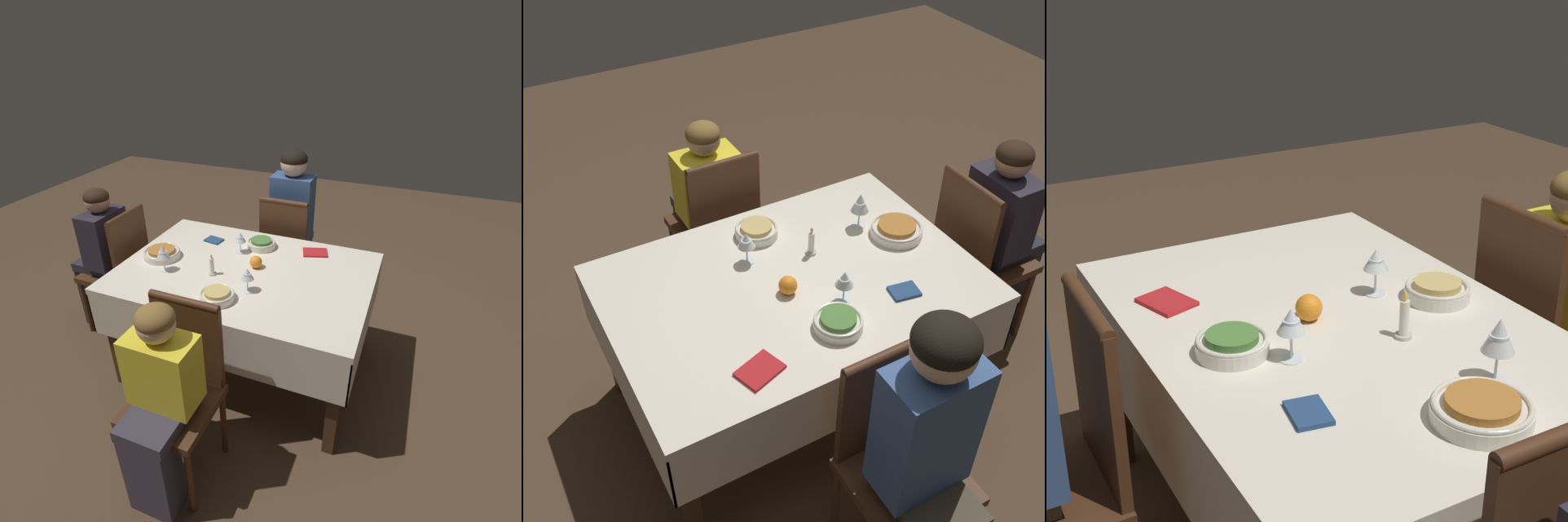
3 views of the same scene
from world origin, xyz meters
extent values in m
plane|color=#4C3826|center=(0.00, 0.00, 0.00)|extent=(8.00, 8.00, 0.00)
cube|color=silver|center=(0.00, 0.00, 0.70)|extent=(1.46, 1.02, 0.04)
cube|color=silver|center=(0.00, 0.50, 0.55)|extent=(1.46, 0.01, 0.26)
cube|color=silver|center=(0.00, -0.50, 0.55)|extent=(1.46, 0.01, 0.26)
cube|color=silver|center=(0.73, 0.00, 0.55)|extent=(0.01, 1.02, 0.26)
cube|color=silver|center=(-0.73, 0.00, 0.55)|extent=(0.01, 1.02, 0.26)
cube|color=#3D2616|center=(0.66, 0.44, 0.34)|extent=(0.06, 0.06, 0.69)
cube|color=#3D2616|center=(-0.66, 0.44, 0.34)|extent=(0.06, 0.06, 0.69)
cube|color=#3D2616|center=(0.66, -0.44, 0.34)|extent=(0.06, 0.06, 0.69)
cube|color=#3D2616|center=(-0.66, -0.44, 0.34)|extent=(0.06, 0.06, 0.69)
cube|color=#472816|center=(-0.01, -0.82, 0.45)|extent=(0.38, 0.38, 0.04)
cube|color=#472816|center=(-0.01, -0.64, 0.69)|extent=(0.35, 0.03, 0.45)
cylinder|color=#472816|center=(-0.01, -0.64, 0.92)|extent=(0.34, 0.04, 0.04)
cylinder|color=#472816|center=(-0.18, -0.98, 0.21)|extent=(0.03, 0.03, 0.43)
cylinder|color=#472816|center=(0.15, -0.98, 0.21)|extent=(0.03, 0.03, 0.43)
cylinder|color=#472816|center=(-0.18, -0.65, 0.21)|extent=(0.03, 0.03, 0.43)
cylinder|color=#472816|center=(0.15, -0.65, 0.21)|extent=(0.03, 0.03, 0.43)
cube|color=#472816|center=(0.01, 0.82, 0.45)|extent=(0.38, 0.38, 0.04)
cube|color=#472816|center=(0.01, 0.64, 0.69)|extent=(0.35, 0.03, 0.45)
cylinder|color=#472816|center=(0.01, 0.64, 0.92)|extent=(0.34, 0.04, 0.04)
cylinder|color=#472816|center=(0.18, 0.98, 0.21)|extent=(0.03, 0.03, 0.43)
cylinder|color=#472816|center=(-0.16, 0.98, 0.21)|extent=(0.03, 0.03, 0.43)
cylinder|color=#472816|center=(0.18, 0.65, 0.21)|extent=(0.03, 0.03, 0.43)
cylinder|color=#472816|center=(-0.16, 0.65, 0.21)|extent=(0.03, 0.03, 0.43)
cube|color=#472816|center=(1.04, -0.05, 0.45)|extent=(0.38, 0.38, 0.04)
cube|color=#472816|center=(0.86, -0.05, 0.69)|extent=(0.03, 0.35, 0.45)
cylinder|color=#472816|center=(0.86, -0.05, 0.92)|extent=(0.04, 0.34, 0.04)
cylinder|color=#472816|center=(1.20, -0.21, 0.21)|extent=(0.03, 0.03, 0.43)
cylinder|color=#472816|center=(1.20, 0.12, 0.21)|extent=(0.03, 0.03, 0.43)
cylinder|color=#472816|center=(0.87, -0.21, 0.21)|extent=(0.03, 0.03, 0.43)
cylinder|color=#472816|center=(0.87, 0.12, 0.21)|extent=(0.03, 0.03, 0.43)
cube|color=#4C4233|center=(-0.01, -1.02, 0.23)|extent=(0.22, 0.14, 0.47)
cube|color=#4C4233|center=(-0.01, -0.93, 0.50)|extent=(0.24, 0.31, 0.06)
cube|color=#38568E|center=(-0.01, -0.85, 0.78)|extent=(0.30, 0.18, 0.51)
sphere|color=beige|center=(-0.01, -0.85, 1.13)|extent=(0.19, 0.19, 0.19)
ellipsoid|color=black|center=(-0.01, -0.85, 1.17)|extent=(0.19, 0.19, 0.13)
cube|color=#383342|center=(0.01, 1.02, 0.23)|extent=(0.23, 0.14, 0.47)
cube|color=#383342|center=(0.01, 0.93, 0.50)|extent=(0.24, 0.31, 0.06)
cube|color=yellow|center=(0.01, 0.85, 0.70)|extent=(0.30, 0.18, 0.34)
sphere|color=beige|center=(0.01, 0.85, 0.94)|extent=(0.16, 0.16, 0.16)
ellipsoid|color=brown|center=(0.01, 0.85, 0.97)|extent=(0.16, 0.16, 0.11)
cube|color=#282833|center=(1.24, -0.05, 0.23)|extent=(0.14, 0.22, 0.47)
cube|color=#282833|center=(1.15, -0.05, 0.50)|extent=(0.31, 0.24, 0.06)
cube|color=#282333|center=(1.07, -0.05, 0.72)|extent=(0.18, 0.30, 0.38)
sphere|color=tan|center=(1.07, -0.05, 0.98)|extent=(0.16, 0.16, 0.16)
ellipsoid|color=black|center=(1.07, -0.05, 1.01)|extent=(0.16, 0.16, 0.11)
cylinder|color=silver|center=(0.02, -0.31, 0.74)|extent=(0.19, 0.19, 0.04)
torus|color=silver|center=(0.02, -0.31, 0.76)|extent=(0.18, 0.18, 0.01)
cylinder|color=#4C7F38|center=(0.02, -0.31, 0.77)|extent=(0.13, 0.13, 0.02)
cylinder|color=white|center=(0.12, -0.19, 0.72)|extent=(0.06, 0.06, 0.00)
cylinder|color=white|center=(0.12, -0.19, 0.76)|extent=(0.01, 0.01, 0.07)
cone|color=white|center=(0.12, -0.19, 0.83)|extent=(0.07, 0.07, 0.06)
cylinder|color=white|center=(0.12, -0.19, 0.82)|extent=(0.04, 0.04, 0.03)
cylinder|color=silver|center=(0.01, 0.33, 0.74)|extent=(0.19, 0.19, 0.04)
torus|color=silver|center=(0.01, 0.33, 0.76)|extent=(0.18, 0.18, 0.01)
cylinder|color=tan|center=(0.01, 0.33, 0.77)|extent=(0.13, 0.13, 0.02)
cylinder|color=white|center=(-0.10, 0.19, 0.72)|extent=(0.06, 0.06, 0.00)
cylinder|color=white|center=(-0.10, 0.19, 0.76)|extent=(0.01, 0.01, 0.07)
cone|color=white|center=(-0.10, 0.19, 0.83)|extent=(0.07, 0.07, 0.06)
cylinder|color=white|center=(-0.10, 0.19, 0.82)|extent=(0.04, 0.04, 0.03)
cylinder|color=silver|center=(0.54, 0.04, 0.74)|extent=(0.23, 0.23, 0.04)
torus|color=silver|center=(0.54, 0.04, 0.76)|extent=(0.22, 0.22, 0.01)
cylinder|color=#B2702D|center=(0.54, 0.04, 0.77)|extent=(0.16, 0.16, 0.02)
cylinder|color=white|center=(0.44, 0.17, 0.72)|extent=(0.06, 0.06, 0.00)
cylinder|color=white|center=(0.44, 0.17, 0.76)|extent=(0.01, 0.01, 0.08)
cone|color=white|center=(0.44, 0.17, 0.85)|extent=(0.08, 0.08, 0.08)
cylinder|color=white|center=(0.44, 0.17, 0.83)|extent=(0.05, 0.05, 0.04)
cylinder|color=beige|center=(0.16, 0.11, 0.73)|extent=(0.05, 0.05, 0.01)
cylinder|color=white|center=(0.16, 0.11, 0.78)|extent=(0.03, 0.03, 0.10)
ellipsoid|color=#F9C64C|center=(0.16, 0.11, 0.84)|extent=(0.01, 0.01, 0.03)
sphere|color=orange|center=(-0.05, -0.05, 0.76)|extent=(0.07, 0.07, 0.07)
cube|color=red|center=(-0.33, -0.35, 0.73)|extent=(0.18, 0.15, 0.01)
cube|color=navy|center=(0.35, -0.27, 0.73)|extent=(0.12, 0.10, 0.01)
camera|label=1|loc=(-0.85, 1.87, 1.94)|focal=28.00mm
camera|label=2|loc=(-0.98, -1.68, 2.43)|focal=45.00mm
camera|label=3|loc=(1.63, -0.99, 1.71)|focal=55.00mm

